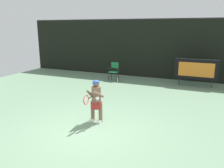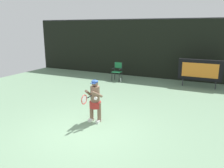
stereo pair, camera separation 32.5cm
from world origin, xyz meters
TOP-DOWN VIEW (x-y plane):
  - ground at (0.00, -0.19)m, footprint 18.00×22.00m
  - backdrop_screen at (0.00, 8.50)m, footprint 18.00×0.12m
  - scoreboard at (2.62, 7.14)m, footprint 2.20×0.21m
  - umpire_chair at (-1.98, 6.77)m, footprint 0.52×0.44m
  - water_bottle at (-1.62, 6.48)m, footprint 0.07×0.07m
  - tennis_player at (-0.14, 0.85)m, footprint 0.53×0.61m
  - tennis_racket at (-0.18, 0.29)m, footprint 0.03×0.60m

SIDE VIEW (x-z plane):
  - ground at x=0.00m, z-range -0.02..0.00m
  - water_bottle at x=-1.62m, z-range -0.01..0.26m
  - umpire_chair at x=-1.98m, z-range 0.08..1.16m
  - tennis_player at x=-0.14m, z-range 0.06..1.52m
  - scoreboard at x=2.62m, z-range 0.20..1.70m
  - tennis_racket at x=-0.18m, z-range 0.79..1.11m
  - backdrop_screen at x=0.00m, z-range -0.02..3.64m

